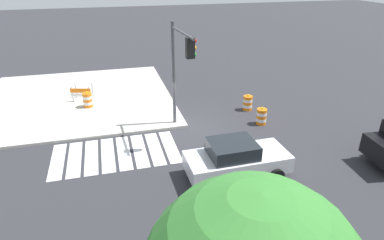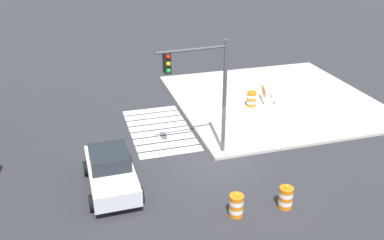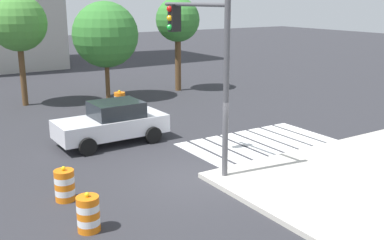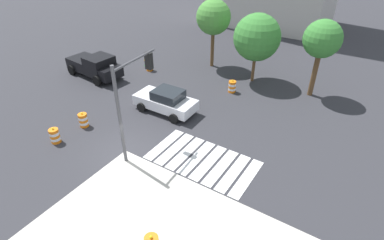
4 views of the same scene
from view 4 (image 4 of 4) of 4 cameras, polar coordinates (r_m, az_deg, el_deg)
ground_plane at (r=17.92m, az=-12.17°, el=-5.95°), size 120.00×120.00×0.00m
crosswalk_stripes at (r=17.02m, az=1.97°, el=-7.44°), size 5.85×3.20×0.02m
sports_car at (r=20.95m, az=-4.85°, el=3.59°), size 4.32×2.19×1.63m
pickup_truck at (r=27.03m, az=-17.43°, el=9.52°), size 5.30×2.71×1.92m
traffic_barrel_near_corner at (r=27.53m, az=-7.92°, el=9.99°), size 0.56×0.56×1.02m
traffic_barrel_crosswalk_end at (r=19.78m, az=-24.11°, el=-2.68°), size 0.56×0.56×1.02m
traffic_barrel_median_near at (r=20.64m, az=-19.52°, el=-0.02°), size 0.56×0.56×1.02m
traffic_barrel_median_far at (r=23.75m, az=7.46°, el=6.17°), size 0.56×0.56×1.02m
traffic_light_pole at (r=15.81m, az=-11.13°, el=5.51°), size 0.56×3.29×5.50m
street_tree_streetside_near at (r=24.74m, az=11.96°, el=14.75°), size 3.61×3.61×5.42m
street_tree_streetside_mid at (r=23.47m, az=23.03°, el=13.55°), size 2.63×2.63×5.62m
street_tree_streetside_far at (r=27.11m, az=4.01°, el=18.44°), size 2.92×2.92×5.79m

